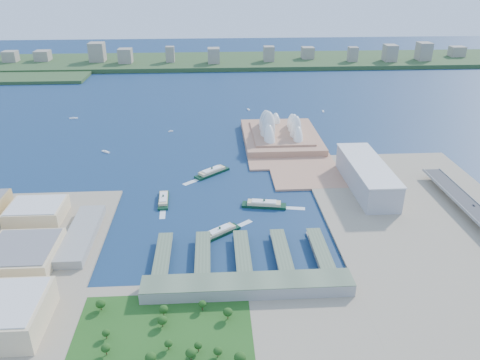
{
  "coord_description": "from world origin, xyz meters",
  "views": [
    {
      "loc": [
        -13.76,
        -491.0,
        287.35
      ],
      "look_at": [
        21.03,
        82.53,
        18.0
      ],
      "focal_mm": 35.0,
      "sensor_mm": 36.0,
      "label": 1
    }
  ],
  "objects": [
    {
      "name": "peninsula",
      "position": [
        107.5,
        260.0,
        1.5
      ],
      "size": [
        135.0,
        220.0,
        3.0
      ],
      "primitive_type": "cube",
      "color": "#AA785D",
      "rests_on": "ground"
    },
    {
      "name": "terminal_building",
      "position": [
        15.0,
        -135.0,
        9.0
      ],
      "size": [
        200.0,
        28.0,
        12.0
      ],
      "primitive_type": "cube",
      "color": "gray",
      "rests_on": "south_land"
    },
    {
      "name": "boat_d",
      "position": [
        -293.74,
        431.46,
        1.35
      ],
      "size": [
        16.17,
        4.66,
        2.69
      ],
      "primitive_type": null,
      "rotation": [
        0.0,
        0.0,
        1.64
      ],
      "color": "white",
      "rests_on": "ground"
    },
    {
      "name": "boat_c",
      "position": [
        218.73,
        448.51,
        1.38
      ],
      "size": [
        5.55,
        12.7,
        2.76
      ],
      "primitive_type": null,
      "rotation": [
        0.0,
        0.0,
        2.98
      ],
      "color": "white",
      "rests_on": "ground"
    },
    {
      "name": "boat_e",
      "position": [
        62.53,
        470.53,
        1.42
      ],
      "size": [
        6.22,
        12.1,
        2.84
      ],
      "primitive_type": null,
      "rotation": [
        0.0,
        0.0,
        0.23
      ],
      "color": "white",
      "rests_on": "ground"
    },
    {
      "name": "car_c",
      "position": [
        304.0,
        -2.88,
        15.48
      ],
      "size": [
        1.77,
        4.35,
        1.26
      ],
      "primitive_type": "imported",
      "color": "slate",
      "rests_on": "expressway"
    },
    {
      "name": "boat_a",
      "position": [
        -192.36,
        242.03,
        1.5
      ],
      "size": [
        14.53,
        12.78,
        3.0
      ],
      "primitive_type": null,
      "rotation": [
        0.0,
        0.0,
        0.89
      ],
      "color": "white",
      "rests_on": "ground"
    },
    {
      "name": "far_shore",
      "position": [
        0.0,
        980.0,
        6.0
      ],
      "size": [
        2200.0,
        260.0,
        12.0
      ],
      "primitive_type": "cube",
      "color": "#2D4926",
      "rests_on": "ground"
    },
    {
      "name": "park",
      "position": [
        -60.0,
        -190.0,
        11.0
      ],
      "size": [
        150.0,
        110.0,
        16.0
      ],
      "primitive_type": null,
      "color": "#194714",
      "rests_on": "south_land"
    },
    {
      "name": "toaster_building",
      "position": [
        195.0,
        80.0,
        20.5
      ],
      "size": [
        45.0,
        155.0,
        35.0
      ],
      "primitive_type": "cube",
      "color": "#9A9A9F",
      "rests_on": "east_land"
    },
    {
      "name": "south_land",
      "position": [
        0.0,
        -210.0,
        1.5
      ],
      "size": [
        720.0,
        180.0,
        3.0
      ],
      "primitive_type": "cube",
      "color": "gray",
      "rests_on": "ground"
    },
    {
      "name": "far_skyline",
      "position": [
        0.0,
        960.0,
        39.5
      ],
      "size": [
        1900.0,
        140.0,
        55.0
      ],
      "primitive_type": null,
      "color": "gray",
      "rests_on": "far_shore"
    },
    {
      "name": "ferry_d",
      "position": [
        49.45,
        38.19,
        5.38
      ],
      "size": [
        58.51,
        24.06,
        10.75
      ],
      "primitive_type": null,
      "rotation": [
        0.0,
        0.0,
        1.4
      ],
      "color": "black",
      "rests_on": "ground"
    },
    {
      "name": "ferry_wharves",
      "position": [
        14.0,
        -75.0,
        4.65
      ],
      "size": [
        184.0,
        90.0,
        9.3
      ],
      "primitive_type": null,
      "color": "#506149",
      "rests_on": "ground"
    },
    {
      "name": "east_land",
      "position": [
        240.0,
        -50.0,
        1.5
      ],
      "size": [
        240.0,
        500.0,
        3.0
      ],
      "primitive_type": "cube",
      "color": "gray",
      "rests_on": "ground"
    },
    {
      "name": "ferry_a",
      "position": [
        -81.46,
        60.61,
        4.79
      ],
      "size": [
        15.45,
        51.24,
        9.58
      ],
      "primitive_type": null,
      "rotation": [
        0.0,
        0.0,
        0.05
      ],
      "color": "black",
      "rests_on": "ground"
    },
    {
      "name": "ferry_b",
      "position": [
        -16.87,
        144.5,
        5.47
      ],
      "size": [
        53.33,
        49.0,
        10.93
      ],
      "primitive_type": null,
      "rotation": [
        0.0,
        0.0,
        -0.86
      ],
      "color": "black",
      "rests_on": "ground"
    },
    {
      "name": "opera_house",
      "position": [
        105.0,
        280.0,
        32.0
      ],
      "size": [
        134.0,
        180.0,
        58.0
      ],
      "primitive_type": null,
      "color": "white",
      "rests_on": "peninsula"
    },
    {
      "name": "boat_b",
      "position": [
        -92.35,
        339.79,
        1.21
      ],
      "size": [
        9.47,
        6.25,
        2.42
      ],
      "primitive_type": null,
      "rotation": [
        0.0,
        0.0,
        1.95
      ],
      "color": "white",
      "rests_on": "ground"
    },
    {
      "name": "ferry_c",
      "position": [
        -8.99,
        -26.39,
        4.97
      ],
      "size": [
        49.82,
        42.7,
        9.94
      ],
      "primitive_type": null,
      "rotation": [
        0.0,
        0.0,
        2.23
      ],
      "color": "black",
      "rests_on": "ground"
    },
    {
      "name": "ground",
      "position": [
        0.0,
        0.0,
        0.0
      ],
      "size": [
        3000.0,
        3000.0,
        0.0
      ],
      "primitive_type": "plane",
      "color": "#0F2447",
      "rests_on": "ground"
    }
  ]
}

